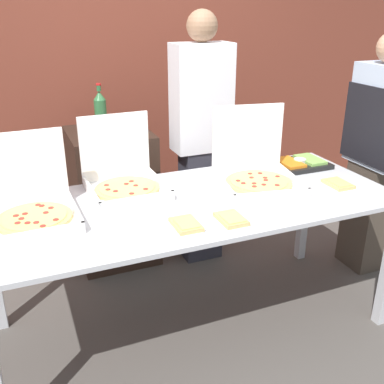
% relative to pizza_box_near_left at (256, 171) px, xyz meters
% --- Properties ---
extents(ground_plane, '(16.00, 16.00, 0.00)m').
position_rel_pizza_box_near_left_xyz_m(ground_plane, '(-0.44, -0.09, -0.91)').
color(ground_plane, '#514C47').
extents(brick_wall_behind, '(10.00, 0.06, 2.80)m').
position_rel_pizza_box_near_left_xyz_m(brick_wall_behind, '(-0.44, 1.61, 0.49)').
color(brick_wall_behind, brown).
rests_on(brick_wall_behind, ground_plane).
extents(buffet_table, '(2.25, 0.94, 0.83)m').
position_rel_pizza_box_near_left_xyz_m(buffet_table, '(-0.44, -0.09, -0.16)').
color(buffet_table, silver).
rests_on(buffet_table, ground_plane).
extents(pizza_box_near_left, '(0.51, 0.52, 0.44)m').
position_rel_pizza_box_near_left_xyz_m(pizza_box_near_left, '(0.00, 0.00, 0.00)').
color(pizza_box_near_left, white).
rests_on(pizza_box_near_left, buffet_table).
extents(pizza_box_near_right, '(0.42, 0.44, 0.41)m').
position_rel_pizza_box_near_left_xyz_m(pizza_box_near_right, '(-1.26, -0.00, -0.00)').
color(pizza_box_near_right, white).
rests_on(pizza_box_near_right, buffet_table).
extents(pizza_box_far_left, '(0.42, 0.44, 0.41)m').
position_rel_pizza_box_near_left_xyz_m(pizza_box_far_left, '(-0.74, 0.19, -0.00)').
color(pizza_box_far_left, white).
rests_on(pizza_box_far_left, buffet_table).
extents(paper_plate_front_left, '(0.23, 0.23, 0.03)m').
position_rel_pizza_box_near_left_xyz_m(paper_plate_front_left, '(0.43, -0.22, -0.07)').
color(paper_plate_front_left, white).
rests_on(paper_plate_front_left, buffet_table).
extents(paper_plate_front_right, '(0.21, 0.21, 0.03)m').
position_rel_pizza_box_near_left_xyz_m(paper_plate_front_right, '(-0.36, -0.40, -0.07)').
color(paper_plate_front_right, white).
rests_on(paper_plate_front_right, buffet_table).
extents(paper_plate_front_center, '(0.20, 0.20, 0.03)m').
position_rel_pizza_box_near_left_xyz_m(paper_plate_front_center, '(-0.59, -0.37, -0.07)').
color(paper_plate_front_center, white).
rests_on(paper_plate_front_center, buffet_table).
extents(veggie_tray, '(0.36, 0.27, 0.05)m').
position_rel_pizza_box_near_left_xyz_m(veggie_tray, '(0.42, 0.16, -0.06)').
color(veggie_tray, black).
rests_on(veggie_tray, buffet_table).
extents(sideboard_podium, '(0.56, 0.59, 0.99)m').
position_rel_pizza_box_near_left_xyz_m(sideboard_podium, '(-0.66, 0.92, -0.41)').
color(sideboard_podium, black).
rests_on(sideboard_podium, ground_plane).
extents(soda_bottle, '(0.08, 0.08, 0.34)m').
position_rel_pizza_box_near_left_xyz_m(soda_bottle, '(-0.71, 0.91, 0.23)').
color(soda_bottle, '#2D6638').
rests_on(soda_bottle, sideboard_podium).
extents(soda_can_silver, '(0.07, 0.07, 0.12)m').
position_rel_pizza_box_near_left_xyz_m(soda_can_silver, '(-0.45, 0.84, 0.14)').
color(soda_can_silver, silver).
rests_on(soda_can_silver, sideboard_podium).
extents(soda_can_colored, '(0.07, 0.07, 0.12)m').
position_rel_pizza_box_near_left_xyz_m(soda_can_colored, '(-0.79, 0.74, 0.14)').
color(soda_can_colored, '#334CB2').
rests_on(soda_can_colored, sideboard_podium).
extents(person_guest_cap, '(0.40, 0.22, 1.79)m').
position_rel_pizza_box_near_left_xyz_m(person_guest_cap, '(-0.06, 0.66, 0.03)').
color(person_guest_cap, '#2D2D38').
rests_on(person_guest_cap, ground_plane).
extents(person_server_vest, '(0.24, 0.42, 1.67)m').
position_rel_pizza_box_near_left_xyz_m(person_server_vest, '(0.99, 0.08, 0.03)').
color(person_server_vest, '#473D33').
rests_on(person_server_vest, ground_plane).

